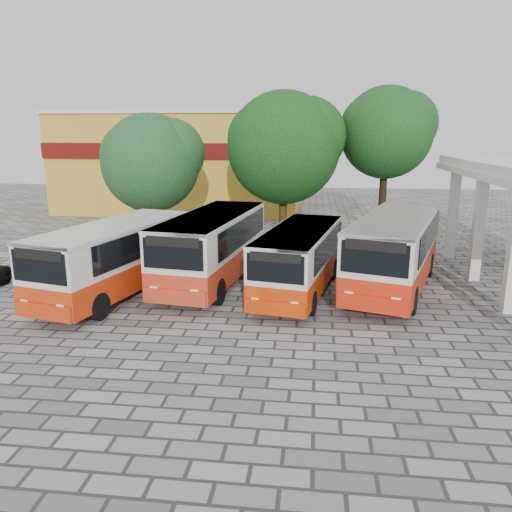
# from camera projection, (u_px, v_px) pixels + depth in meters

# --- Properties ---
(ground) EXTENTS (90.00, 90.00, 0.00)m
(ground) POSITION_uv_depth(u_px,v_px,m) (297.00, 321.00, 17.97)
(ground) COLOR #5F5F60
(ground) RESTS_ON ground
(shophouse_block) EXTENTS (20.40, 10.40, 8.30)m
(shophouse_block) POSITION_uv_depth(u_px,v_px,m) (183.00, 161.00, 43.27)
(shophouse_block) COLOR gold
(shophouse_block) RESTS_ON ground
(bus_far_left) EXTENTS (4.37, 8.71, 2.98)m
(bus_far_left) POSITION_uv_depth(u_px,v_px,m) (115.00, 255.00, 20.42)
(bus_far_left) COLOR #BC2A06
(bus_far_left) RESTS_ON ground
(bus_centre_left) EXTENTS (3.75, 8.94, 3.12)m
(bus_centre_left) POSITION_uv_depth(u_px,v_px,m) (213.00, 244.00, 22.10)
(bus_centre_left) COLOR red
(bus_centre_left) RESTS_ON ground
(bus_centre_right) EXTENTS (3.71, 7.97, 2.75)m
(bus_centre_right) POSITION_uv_depth(u_px,v_px,m) (300.00, 257.00, 20.68)
(bus_centre_right) COLOR #BE2A00
(bus_centre_right) RESTS_ON ground
(bus_far_right) EXTENTS (5.20, 9.32, 3.16)m
(bus_far_right) POSITION_uv_depth(u_px,v_px,m) (395.00, 248.00, 21.11)
(bus_far_right) COLOR red
(bus_far_right) RESTS_ON ground
(tree_left) EXTENTS (6.24, 5.94, 7.76)m
(tree_left) POSITION_uv_depth(u_px,v_px,m) (152.00, 160.00, 30.25)
(tree_left) COLOR #3E2C16
(tree_left) RESTS_ON ground
(tree_middle) EXTENTS (7.14, 6.80, 9.08)m
(tree_middle) POSITION_uv_depth(u_px,v_px,m) (285.00, 144.00, 30.13)
(tree_middle) COLOR #472F13
(tree_middle) RESTS_ON ground
(tree_right) EXTENTS (6.03, 5.75, 9.45)m
(tree_right) POSITION_uv_depth(u_px,v_px,m) (388.00, 130.00, 31.20)
(tree_right) COLOR black
(tree_right) RESTS_ON ground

